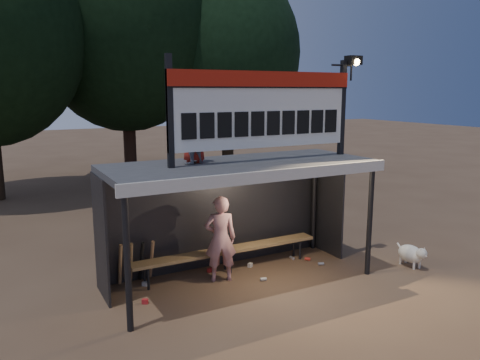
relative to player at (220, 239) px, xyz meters
name	(u,v)px	position (x,y,z in m)	size (l,w,h in m)	color
ground	(241,280)	(0.32, -0.21, -0.83)	(80.00, 80.00, 0.00)	#503A28
player	(220,239)	(0.00, 0.00, 0.00)	(0.61, 0.40, 1.67)	silver
child_a	(191,138)	(-0.55, 0.04, 1.95)	(0.45, 0.35, 0.93)	gray
child_b	(194,134)	(-0.44, 0.16, 2.01)	(0.51, 0.33, 1.04)	maroon
dugout_shelter	(235,185)	(0.32, 0.03, 1.01)	(5.10, 2.08, 2.32)	#38383A
scoreboard_assembly	(267,107)	(0.88, -0.22, 2.49)	(4.10, 0.27, 1.99)	black
bench	(228,251)	(0.32, 0.34, -0.40)	(4.00, 0.35, 0.48)	olive
tree_mid	(125,25)	(1.32, 11.29, 5.33)	(7.22, 7.22, 10.36)	#311D15
tree_right	(227,53)	(5.32, 10.29, 4.35)	(6.08, 6.08, 8.72)	#2F2114
dog	(412,254)	(3.82, -1.25, -0.56)	(0.36, 0.81, 0.49)	white
bats	(136,262)	(-1.49, 0.61, -0.40)	(0.67, 0.35, 0.84)	#A5784D
litter	(244,272)	(0.55, 0.07, -0.80)	(3.93, 1.00, 0.08)	#AC1D20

